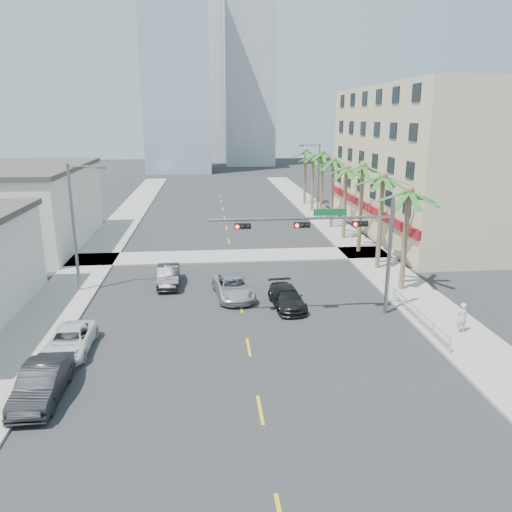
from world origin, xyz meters
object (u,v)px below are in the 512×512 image
(car_lane_center, at_px, (233,287))
(car_lane_right, at_px, (287,297))
(car_parked_mid, at_px, (42,383))
(traffic_signal_mast, at_px, (339,237))
(car_lane_left, at_px, (169,276))
(car_parked_far, at_px, (70,341))
(pedestrian, at_px, (462,318))

(car_lane_center, bearing_deg, car_lane_right, -40.31)
(car_parked_mid, bearing_deg, traffic_signal_mast, 28.12)
(car_lane_right, bearing_deg, traffic_signal_mast, -36.25)
(car_lane_right, bearing_deg, car_lane_center, 141.58)
(traffic_signal_mast, distance_m, car_lane_right, 5.50)
(car_parked_mid, bearing_deg, car_lane_left, 73.52)
(traffic_signal_mast, relative_size, car_lane_left, 2.51)
(car_lane_left, height_order, car_lane_right, car_lane_left)
(car_lane_right, bearing_deg, car_parked_far, -161.90)
(pedestrian, bearing_deg, car_parked_mid, 9.76)
(car_parked_far, relative_size, pedestrian, 2.65)
(car_lane_left, xyz_separation_m, car_lane_center, (4.60, -2.97, -0.02))
(car_lane_left, relative_size, car_lane_right, 0.98)
(car_parked_mid, relative_size, car_lane_right, 1.05)
(car_parked_mid, xyz_separation_m, car_parked_far, (0.00, 4.56, -0.14))
(car_parked_mid, distance_m, car_lane_center, 15.07)
(car_parked_far, relative_size, car_lane_center, 0.90)
(car_lane_left, bearing_deg, car_lane_right, -35.01)
(traffic_signal_mast, xyz_separation_m, car_lane_right, (-2.82, 1.70, -4.40))
(traffic_signal_mast, relative_size, car_lane_right, 2.45)
(car_lane_center, bearing_deg, car_lane_left, 140.04)
(car_parked_mid, bearing_deg, car_lane_right, 38.41)
(traffic_signal_mast, height_order, pedestrian, traffic_signal_mast)
(traffic_signal_mast, height_order, car_parked_mid, traffic_signal_mast)
(car_lane_left, xyz_separation_m, car_lane_right, (7.97, -5.18, -0.07))
(traffic_signal_mast, relative_size, car_lane_center, 2.16)
(car_lane_left, distance_m, pedestrian, 20.04)
(car_parked_mid, height_order, pedestrian, pedestrian)
(car_parked_far, xyz_separation_m, car_lane_center, (9.00, 7.53, 0.07))
(car_parked_far, bearing_deg, pedestrian, 0.26)
(car_lane_center, xyz_separation_m, car_lane_right, (3.37, -2.21, -0.06))
(car_parked_mid, xyz_separation_m, car_lane_center, (9.00, 12.09, -0.07))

